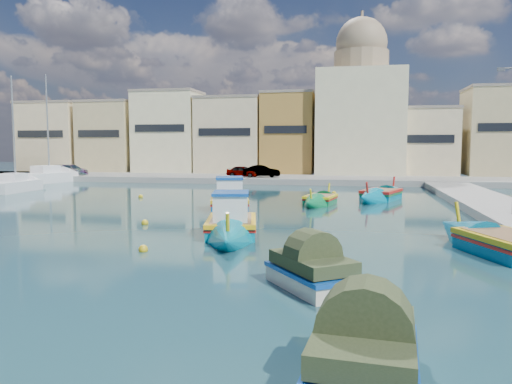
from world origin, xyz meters
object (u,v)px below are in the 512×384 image
(luzzu_cyan_south, at_px, (507,248))
(luzzu_turquoise_cabin, at_px, (232,227))
(church_block, at_px, (360,108))
(yacht_midnorth, at_px, (25,185))
(tender_near, at_px, (312,273))
(luzzu_green, at_px, (320,201))
(tender_far, at_px, (364,359))
(luzzu_blue_cabin, at_px, (230,204))
(luzzu_cyan_mid, at_px, (381,196))
(yacht_north, at_px, (61,177))

(luzzu_cyan_south, bearing_deg, luzzu_turquoise_cabin, 168.79)
(church_block, xyz_separation_m, yacht_midnorth, (-29.39, -22.02, -7.98))
(tender_near, xyz_separation_m, yacht_midnorth, (-27.71, 25.57, -0.03))
(luzzu_green, height_order, tender_near, luzzu_green)
(luzzu_cyan_south, distance_m, tender_far, 12.42)
(luzzu_green, xyz_separation_m, luzzu_cyan_south, (7.81, -14.69, 0.07))
(luzzu_green, xyz_separation_m, yacht_midnorth, (-26.58, 5.30, 0.19))
(tender_near, bearing_deg, luzzu_blue_cabin, 112.01)
(church_block, height_order, luzzu_cyan_south, church_block)
(luzzu_blue_cabin, height_order, yacht_midnorth, yacht_midnorth)
(luzzu_green, height_order, luzzu_cyan_south, luzzu_cyan_south)
(church_block, height_order, luzzu_cyan_mid, church_block)
(luzzu_blue_cabin, bearing_deg, luzzu_cyan_mid, 39.43)
(luzzu_cyan_mid, xyz_separation_m, yacht_midnorth, (-30.82, 1.67, 0.14))
(tender_far, bearing_deg, luzzu_green, 95.42)
(yacht_midnorth, bearing_deg, luzzu_cyan_south, -30.17)
(luzzu_green, distance_m, yacht_midnorth, 27.11)
(tender_near, xyz_separation_m, yacht_north, (-30.45, 35.47, 0.03))
(luzzu_cyan_mid, relative_size, luzzu_cyan_south, 1.01)
(luzzu_cyan_mid, bearing_deg, church_block, 93.44)
(luzzu_green, xyz_separation_m, tender_far, (2.46, -25.90, 0.26))
(tender_far, bearing_deg, yacht_north, 127.72)
(luzzu_cyan_south, relative_size, tender_near, 2.75)
(luzzu_blue_cabin, height_order, tender_far, luzzu_blue_cabin)
(luzzu_blue_cabin, bearing_deg, tender_far, -70.16)
(luzzu_cyan_mid, bearing_deg, tender_near, -97.41)
(church_block, distance_m, yacht_north, 35.25)
(church_block, distance_m, tender_far, 53.80)
(church_block, xyz_separation_m, yacht_north, (-32.14, -12.12, -7.92))
(luzzu_blue_cabin, relative_size, luzzu_green, 1.31)
(tender_far, relative_size, yacht_midnorth, 0.31)
(luzzu_blue_cabin, height_order, tender_near, luzzu_blue_cabin)
(luzzu_blue_cabin, distance_m, luzzu_cyan_mid, 12.41)
(yacht_north, bearing_deg, church_block, 20.67)
(church_block, relative_size, luzzu_turquoise_cabin, 1.93)
(tender_near, height_order, yacht_midnorth, yacht_midnorth)
(luzzu_turquoise_cabin, bearing_deg, luzzu_cyan_south, -11.21)
(church_block, height_order, tender_far, church_block)
(luzzu_cyan_mid, height_order, tender_near, luzzu_cyan_mid)
(tender_far, bearing_deg, tender_near, 103.31)
(church_block, height_order, yacht_north, church_block)
(church_block, distance_m, yacht_midnorth, 37.58)
(luzzu_turquoise_cabin, distance_m, yacht_north, 38.11)
(luzzu_turquoise_cabin, height_order, luzzu_green, luzzu_turquoise_cabin)
(yacht_north, bearing_deg, luzzu_cyan_south, -38.83)
(luzzu_green, distance_m, luzzu_cyan_south, 16.64)
(tender_near, bearing_deg, luzzu_green, 93.18)
(luzzu_green, bearing_deg, luzzu_cyan_south, -61.99)
(yacht_north, bearing_deg, luzzu_green, -27.39)
(luzzu_blue_cabin, distance_m, yacht_north, 30.87)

